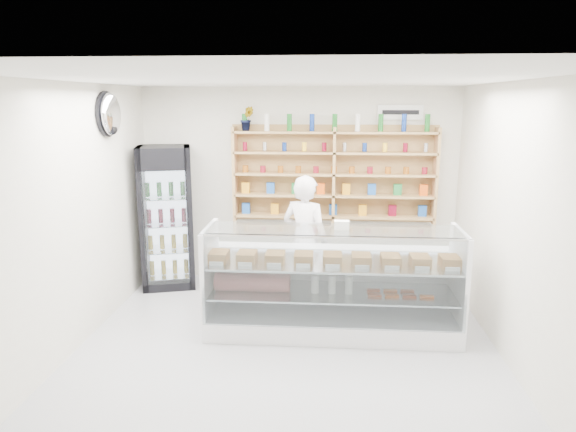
{
  "coord_description": "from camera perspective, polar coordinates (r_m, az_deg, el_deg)",
  "views": [
    {
      "loc": [
        0.39,
        -4.83,
        2.61
      ],
      "look_at": [
        -0.04,
        0.9,
        1.31
      ],
      "focal_mm": 32.0,
      "sensor_mm": 36.0,
      "label": 1
    }
  ],
  "objects": [
    {
      "name": "security_mirror",
      "position": [
        6.55,
        -19.09,
        10.65
      ],
      "size": [
        0.15,
        0.5,
        0.5
      ],
      "primitive_type": "ellipsoid",
      "color": "silver",
      "rests_on": "left_wall"
    },
    {
      "name": "potted_plant",
      "position": [
        7.25,
        -4.57,
        10.73
      ],
      "size": [
        0.21,
        0.19,
        0.34
      ],
      "primitive_type": "imported",
      "rotation": [
        0.0,
        0.0,
        0.23
      ],
      "color": "#1E6626",
      "rests_on": "wall_shelving"
    },
    {
      "name": "shop_worker",
      "position": [
        6.57,
        1.91,
        -2.79
      ],
      "size": [
        0.73,
        0.62,
        1.71
      ],
      "primitive_type": "imported",
      "rotation": [
        0.0,
        0.0,
        2.73
      ],
      "color": "silver",
      "rests_on": "floor"
    },
    {
      "name": "wall_shelving",
      "position": [
        7.24,
        5.11,
        4.61
      ],
      "size": [
        2.84,
        0.28,
        1.33
      ],
      "color": "#AC7951",
      "rests_on": "back_wall"
    },
    {
      "name": "wall_sign",
      "position": [
        7.37,
        12.38,
        11.2
      ],
      "size": [
        0.62,
        0.03,
        0.2
      ],
      "primitive_type": "cube",
      "color": "white",
      "rests_on": "back_wall"
    },
    {
      "name": "room",
      "position": [
        4.99,
        -0.35,
        -1.29
      ],
      "size": [
        5.0,
        5.0,
        5.0
      ],
      "color": "#A4A5A9",
      "rests_on": "ground"
    },
    {
      "name": "display_counter",
      "position": [
        5.97,
        4.84,
        -9.62
      ],
      "size": [
        2.84,
        0.85,
        1.24
      ],
      "color": "white",
      "rests_on": "floor"
    },
    {
      "name": "drinks_cooler",
      "position": [
        7.45,
        -13.34,
        -0.08
      ],
      "size": [
        0.88,
        0.87,
        2.0
      ],
      "rotation": [
        0.0,
        0.0,
        0.27
      ],
      "color": "black",
      "rests_on": "floor"
    }
  ]
}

